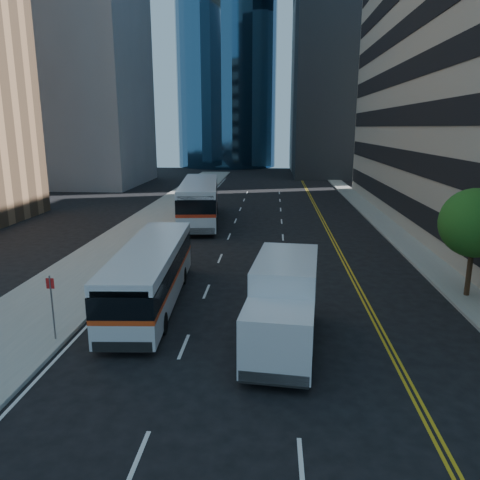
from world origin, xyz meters
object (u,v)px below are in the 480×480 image
(street_tree, at_px, (475,223))
(box_truck, at_px, (284,303))
(bus_front, at_px, (151,273))
(bus_rear, at_px, (200,200))

(street_tree, distance_m, box_truck, 10.66)
(bus_front, distance_m, bus_rear, 19.33)
(bus_rear, bearing_deg, street_tree, -54.74)
(street_tree, distance_m, bus_front, 15.01)
(bus_front, bearing_deg, bus_rear, 88.97)
(street_tree, xyz_separation_m, box_truck, (-8.83, -5.63, -1.98))
(bus_front, relative_size, box_truck, 1.60)
(bus_front, xyz_separation_m, box_truck, (5.91, -3.78, 0.16))
(bus_front, distance_m, box_truck, 7.02)
(street_tree, relative_size, box_truck, 0.75)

